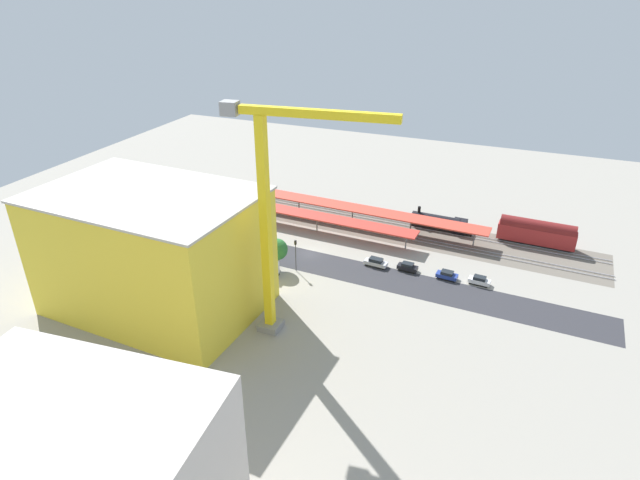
% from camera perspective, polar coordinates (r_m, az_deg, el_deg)
% --- Properties ---
extents(ground_plane, '(193.86, 193.86, 0.00)m').
position_cam_1_polar(ground_plane, '(114.96, -1.11, -1.47)').
color(ground_plane, gray).
rests_on(ground_plane, ground).
extents(rail_bed, '(121.75, 20.73, 0.01)m').
position_cam_1_polar(rail_bed, '(131.29, 2.26, 2.28)').
color(rail_bed, '#665E54').
rests_on(rail_bed, ground).
extents(street_asphalt, '(121.46, 14.95, 0.01)m').
position_cam_1_polar(street_asphalt, '(112.49, -1.72, -2.16)').
color(street_asphalt, '#2D2D33').
rests_on(street_asphalt, ground).
extents(track_rails, '(121.02, 14.31, 0.12)m').
position_cam_1_polar(track_rails, '(131.21, 2.26, 2.35)').
color(track_rails, '#9E9EA8').
rests_on(track_rails, ground).
extents(platform_canopy_near, '(48.09, 6.88, 3.97)m').
position_cam_1_polar(platform_canopy_near, '(123.42, -0.33, 2.57)').
color(platform_canopy_near, '#B73328').
rests_on(platform_canopy_near, ground).
extents(platform_canopy_far, '(64.63, 8.06, 4.16)m').
position_cam_1_polar(platform_canopy_far, '(127.76, 3.52, 3.48)').
color(platform_canopy_far, '#C63D2D').
rests_on(platform_canopy_far, ground).
extents(locomotive, '(14.53, 3.15, 4.82)m').
position_cam_1_polar(locomotive, '(128.34, 12.99, 1.80)').
color(locomotive, black).
rests_on(locomotive, ground).
extents(passenger_coach, '(16.58, 3.91, 5.90)m').
position_cam_1_polar(passenger_coach, '(126.84, 22.27, 0.79)').
color(passenger_coach, black).
rests_on(passenger_coach, ground).
extents(parked_car_0, '(4.28, 2.12, 1.70)m').
position_cam_1_polar(parked_car_0, '(108.19, 16.75, -4.22)').
color(parked_car_0, black).
rests_on(parked_car_0, ground).
extents(parked_car_1, '(4.30, 2.19, 1.64)m').
position_cam_1_polar(parked_car_1, '(108.44, 13.48, -3.72)').
color(parked_car_1, black).
rests_on(parked_car_1, ground).
extents(parked_car_2, '(4.20, 2.05, 1.71)m').
position_cam_1_polar(parked_car_2, '(109.69, 9.39, -2.90)').
color(parked_car_2, black).
rests_on(parked_car_2, ground).
extents(parked_car_3, '(4.95, 2.29, 1.75)m').
position_cam_1_polar(parked_car_3, '(110.49, 6.03, -2.43)').
color(parked_car_3, black).
rests_on(parked_car_3, ground).
extents(construction_building, '(37.28, 25.62, 21.56)m').
position_cam_1_polar(construction_building, '(96.96, -17.49, -1.31)').
color(construction_building, yellow).
rests_on(construction_building, ground).
extents(construction_roof_slab, '(37.91, 26.25, 0.40)m').
position_cam_1_polar(construction_roof_slab, '(92.53, -18.41, 4.70)').
color(construction_roof_slab, '#ADA89E').
rests_on(construction_roof_slab, construction_building).
extents(tower_crane, '(25.58, 4.84, 38.30)m').
position_cam_1_polar(tower_crane, '(80.71, -4.77, 3.33)').
color(tower_crane, gray).
rests_on(tower_crane, ground).
extents(box_truck_0, '(9.62, 2.93, 3.17)m').
position_cam_1_polar(box_truck_0, '(107.51, -6.95, -2.87)').
color(box_truck_0, black).
rests_on(box_truck_0, ground).
extents(box_truck_1, '(9.32, 3.51, 3.53)m').
position_cam_1_polar(box_truck_1, '(121.25, -17.02, -0.24)').
color(box_truck_1, black).
rests_on(box_truck_1, ground).
extents(street_tree_0, '(5.59, 5.59, 7.77)m').
position_cam_1_polar(street_tree_0, '(116.78, -12.50, 1.06)').
color(street_tree_0, brown).
rests_on(street_tree_0, ground).
extents(street_tree_1, '(4.43, 4.43, 6.81)m').
position_cam_1_polar(street_tree_1, '(107.20, -4.66, -1.03)').
color(street_tree_1, brown).
rests_on(street_tree_1, ground).
extents(street_tree_2, '(4.13, 4.13, 7.51)m').
position_cam_1_polar(street_tree_2, '(109.99, -7.78, 0.06)').
color(street_tree_2, brown).
rests_on(street_tree_2, ground).
extents(traffic_light, '(0.50, 0.36, 6.92)m').
position_cam_1_polar(traffic_light, '(106.43, -2.64, -1.19)').
color(traffic_light, '#333333').
rests_on(traffic_light, ground).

